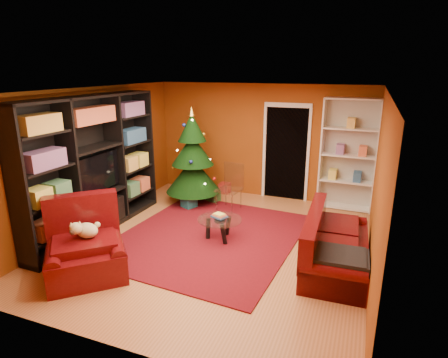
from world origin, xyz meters
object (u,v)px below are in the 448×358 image
at_px(gift_box_teal, 189,202).
at_px(armchair, 85,246).
at_px(sofa, 337,240).
at_px(acrylic_chair, 229,190).
at_px(media_unit, 93,166).
at_px(dog, 87,230).
at_px(christmas_tree, 193,157).
at_px(coffee_table, 220,229).
at_px(gift_box_green, 213,196).
at_px(gift_box_red, 225,188).
at_px(rug, 209,236).
at_px(white_bookshelf, 348,155).

distance_m(gift_box_teal, armchair, 3.03).
distance_m(sofa, acrylic_chair, 2.85).
distance_m(media_unit, acrylic_chair, 2.77).
xyz_separation_m(gift_box_teal, dog, (-0.17, -2.94, 0.54)).
height_order(christmas_tree, dog, christmas_tree).
bearing_deg(christmas_tree, coffee_table, -51.16).
distance_m(gift_box_green, gift_box_red, 0.66).
xyz_separation_m(media_unit, christmas_tree, (1.03, 1.98, -0.19)).
xyz_separation_m(armchair, dog, (0.00, 0.07, 0.22)).
bearing_deg(rug, acrylic_chair, 95.39).
height_order(dog, acrylic_chair, acrylic_chair).
relative_size(christmas_tree, acrylic_chair, 2.39).
relative_size(armchair, sofa, 0.59).
distance_m(gift_box_red, sofa, 3.91).
bearing_deg(sofa, gift_box_green, 53.42).
bearing_deg(gift_box_red, armchair, -97.22).
distance_m(gift_box_teal, acrylic_chair, 0.93).
distance_m(white_bookshelf, sofa, 2.74).
bearing_deg(dog, coffee_table, 8.36).
relative_size(rug, white_bookshelf, 1.44).
relative_size(media_unit, christmas_tree, 1.50).
bearing_deg(gift_box_teal, armchair, -93.34).
distance_m(media_unit, coffee_table, 2.55).
bearing_deg(sofa, gift_box_red, 45.22).
relative_size(media_unit, coffee_table, 4.16).
distance_m(gift_box_red, coffee_table, 2.60).
distance_m(gift_box_teal, dog, 2.99).
bearing_deg(christmas_tree, gift_box_red, 64.37).
height_order(media_unit, white_bookshelf, media_unit).
distance_m(gift_box_green, acrylic_chair, 0.72).
relative_size(white_bookshelf, armchair, 2.08).
xyz_separation_m(media_unit, dog, (0.91, -1.31, -0.56)).
height_order(media_unit, sofa, media_unit).
xyz_separation_m(dog, coffee_table, (1.39, 1.71, -0.47)).
relative_size(dog, sofa, 0.20).
bearing_deg(dog, gift_box_red, 40.08).
bearing_deg(gift_box_green, media_unit, -122.97).
height_order(rug, sofa, sofa).
relative_size(sofa, coffee_table, 2.55).
xyz_separation_m(gift_box_red, dog, (-0.53, -4.16, 0.55)).
distance_m(gift_box_teal, white_bookshelf, 3.52).
bearing_deg(gift_box_teal, christmas_tree, 99.30).
xyz_separation_m(christmas_tree, gift_box_teal, (0.06, -0.36, -0.91)).
relative_size(rug, sofa, 1.75).
bearing_deg(coffee_table, sofa, -5.72).
xyz_separation_m(rug, christmas_tree, (-1.05, 1.55, 1.04)).
height_order(rug, acrylic_chair, acrylic_chair).
distance_m(white_bookshelf, armchair, 5.41).
distance_m(gift_box_red, white_bookshelf, 2.97).
xyz_separation_m(rug, white_bookshelf, (2.15, 2.41, 1.16)).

